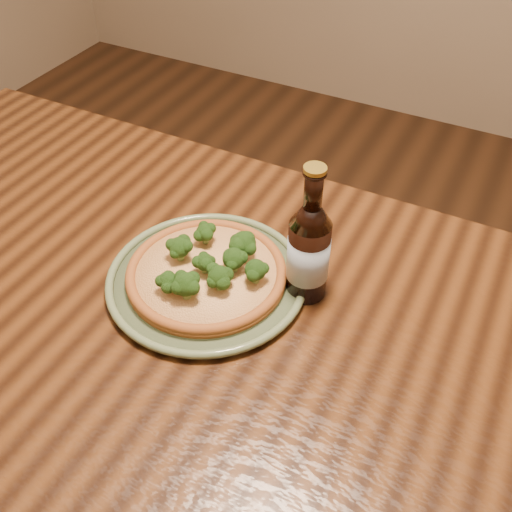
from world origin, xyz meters
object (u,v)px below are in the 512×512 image
at_px(plate, 207,279).
at_px(pizza, 208,272).
at_px(table, 181,352).
at_px(beer_bottle, 309,250).

distance_m(plate, pizza, 0.02).
bearing_deg(plate, table, -94.80).
bearing_deg(pizza, beer_bottle, 21.23).
xyz_separation_m(plate, pizza, (0.00, 0.00, 0.02)).
height_order(table, beer_bottle, beer_bottle).
bearing_deg(beer_bottle, table, -152.08).
distance_m(table, plate, 0.13).
relative_size(table, pizza, 6.04).
xyz_separation_m(plate, beer_bottle, (0.15, 0.06, 0.08)).
distance_m(table, pizza, 0.15).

